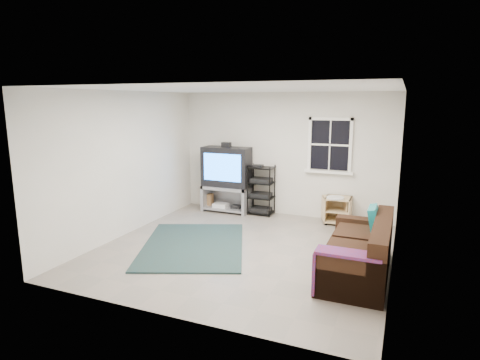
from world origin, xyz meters
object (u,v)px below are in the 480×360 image
at_px(side_table_right, 338,208).
at_px(av_rack, 261,193).
at_px(side_table_left, 334,209).
at_px(tv_unit, 227,174).
at_px(sofa, 360,254).

bearing_deg(side_table_right, av_rack, 179.18).
height_order(av_rack, side_table_right, av_rack).
height_order(av_rack, side_table_left, av_rack).
distance_m(av_rack, side_table_left, 1.57).
bearing_deg(av_rack, side_table_right, -0.82).
relative_size(av_rack, side_table_right, 1.91).
xyz_separation_m(tv_unit, side_table_left, (2.34, 0.07, -0.57)).
distance_m(side_table_left, sofa, 2.51).
bearing_deg(av_rack, tv_unit, -175.00).
bearing_deg(side_table_left, av_rack, -179.77).
height_order(av_rack, sofa, av_rack).
relative_size(tv_unit, sofa, 0.80).
bearing_deg(sofa, tv_unit, 143.38).
bearing_deg(sofa, side_table_left, 107.92).
bearing_deg(sofa, av_rack, 134.35).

